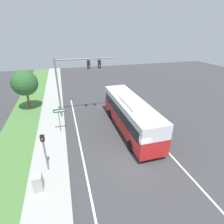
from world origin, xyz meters
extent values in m
plane|color=#38383A|center=(0.00, 0.00, 0.00)|extent=(80.00, 80.00, 0.00)
cube|color=#9E9E99|center=(-6.20, 0.00, 0.06)|extent=(2.80, 80.00, 0.12)
cube|color=silver|center=(-3.60, 0.00, 0.00)|extent=(0.14, 30.00, 0.01)
cube|color=silver|center=(3.60, 0.00, 0.00)|extent=(0.14, 30.00, 0.01)
cube|color=red|center=(1.76, 4.73, 1.20)|extent=(2.51, 10.76, 1.57)
cube|color=silver|center=(1.76, 4.73, 2.63)|extent=(2.51, 10.76, 1.29)
cube|color=black|center=(1.76, 4.73, 2.18)|extent=(2.55, 9.90, 0.97)
cube|color=silver|center=(1.76, 3.92, 3.39)|extent=(1.75, 3.77, 0.24)
cylinder|color=black|center=(0.56, 8.07, 0.47)|extent=(0.28, 0.94, 0.94)
cylinder|color=black|center=(2.96, 8.07, 0.47)|extent=(0.28, 0.94, 0.94)
cylinder|color=black|center=(0.56, 1.40, 0.47)|extent=(0.28, 0.94, 0.94)
cylinder|color=black|center=(2.96, 1.40, 0.47)|extent=(0.28, 0.94, 0.94)
cylinder|color=slate|center=(-5.05, 9.62, 3.48)|extent=(0.20, 0.20, 6.96)
cylinder|color=slate|center=(-1.70, 9.62, 6.71)|extent=(6.70, 0.14, 0.14)
cube|color=black|center=(-1.47, 9.62, 6.09)|extent=(0.32, 0.28, 0.90)
sphere|color=red|center=(-1.47, 9.44, 5.84)|extent=(0.18, 0.18, 0.18)
cube|color=black|center=(-0.25, 9.62, 6.09)|extent=(0.32, 0.28, 0.90)
sphere|color=red|center=(-0.25, 9.44, 5.84)|extent=(0.18, 0.18, 0.18)
cylinder|color=slate|center=(-6.26, 0.81, 1.56)|extent=(0.12, 0.12, 3.12)
cube|color=black|center=(-6.26, 0.81, 2.90)|extent=(0.28, 0.24, 0.44)
sphere|color=red|center=(-6.26, 0.66, 2.90)|extent=(0.14, 0.14, 0.14)
cylinder|color=slate|center=(-5.23, 6.09, 1.35)|extent=(0.08, 0.08, 2.70)
cube|color=#145B2D|center=(-5.11, 6.09, 2.46)|extent=(1.20, 0.03, 0.38)
cube|color=white|center=(-5.11, 6.07, 2.46)|extent=(1.02, 0.01, 0.13)
cube|color=#A8A8A3|center=(-6.75, -0.97, 0.71)|extent=(0.58, 0.59, 1.18)
cylinder|color=brown|center=(-9.00, 12.99, 1.40)|extent=(0.24, 0.24, 2.60)
sphere|color=#285628|center=(-9.00, 12.99, 3.64)|extent=(3.14, 3.14, 3.14)
camera|label=1|loc=(-4.43, -10.12, 9.62)|focal=28.00mm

